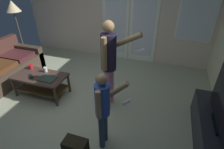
{
  "coord_description": "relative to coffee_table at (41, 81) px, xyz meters",
  "views": [
    {
      "loc": [
        1.48,
        -2.19,
        2.28
      ],
      "look_at": [
        0.74,
        0.02,
        0.85
      ],
      "focal_mm": 27.9,
      "sensor_mm": 36.0,
      "label": 1
    }
  ],
  "objects": [
    {
      "name": "backpack",
      "position": [
        1.34,
        -1.05,
        -0.2
      ],
      "size": [
        0.33,
        0.24,
        0.27
      ],
      "color": "black",
      "rests_on": "ground_plane"
    },
    {
      "name": "ground_plane",
      "position": [
        0.83,
        -0.15,
        -0.34
      ],
      "size": [
        5.29,
        4.88,
        0.02
      ],
      "primitive_type": "cube",
      "color": "#9BA285"
    },
    {
      "name": "person_child",
      "position": [
        1.65,
        -0.74,
        0.41
      ],
      "size": [
        0.45,
        0.34,
        1.23
      ],
      "color": "#2B3D54",
      "rests_on": "ground_plane"
    },
    {
      "name": "cup_by_laptop",
      "position": [
        0.03,
        0.17,
        0.17
      ],
      "size": [
        0.07,
        0.07,
        0.1
      ],
      "primitive_type": "cylinder",
      "color": "white",
      "rests_on": "coffee_table"
    },
    {
      "name": "person_adult",
      "position": [
        1.44,
        0.13,
        0.65
      ],
      "size": [
        0.69,
        0.44,
        1.63
      ],
      "color": "pink",
      "rests_on": "ground_plane"
    },
    {
      "name": "floor_lamp",
      "position": [
        -1.53,
        1.24,
        1.07
      ],
      "size": [
        0.38,
        0.38,
        1.61
      ],
      "color": "#312E2B",
      "rests_on": "ground_plane"
    },
    {
      "name": "wall_back_with_doors",
      "position": [
        0.94,
        2.25,
        1.04
      ],
      "size": [
        5.29,
        0.09,
        2.83
      ],
      "color": "beige",
      "rests_on": "ground_plane"
    },
    {
      "name": "coffee_table",
      "position": [
        0.0,
        0.0,
        0.0
      ],
      "size": [
        1.05,
        0.55,
        0.45
      ],
      "color": "#412F28",
      "rests_on": "ground_plane"
    },
    {
      "name": "tv_stand",
      "position": [
        3.15,
        -0.3,
        -0.11
      ],
      "size": [
        0.41,
        1.66,
        0.44
      ],
      "color": "black",
      "rests_on": "ground_plane"
    },
    {
      "name": "laptop_closed",
      "position": [
        0.23,
        -0.05,
        0.13
      ],
      "size": [
        0.34,
        0.26,
        0.02
      ],
      "primitive_type": "cube",
      "rotation": [
        0.0,
        0.0,
        -0.02
      ],
      "color": "#2B3A2E",
      "rests_on": "coffee_table"
    },
    {
      "name": "cup_near_edge",
      "position": [
        -0.35,
        0.18,
        0.17
      ],
      "size": [
        0.08,
        0.08,
        0.09
      ],
      "primitive_type": "cylinder",
      "color": "red",
      "rests_on": "coffee_table"
    },
    {
      "name": "tv_remote_black",
      "position": [
        -0.12,
        -0.09,
        0.13
      ],
      "size": [
        0.17,
        0.14,
        0.02
      ],
      "primitive_type": "cube",
      "rotation": [
        0.0,
        0.0,
        -0.66
      ],
      "color": "black",
      "rests_on": "coffee_table"
    }
  ]
}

